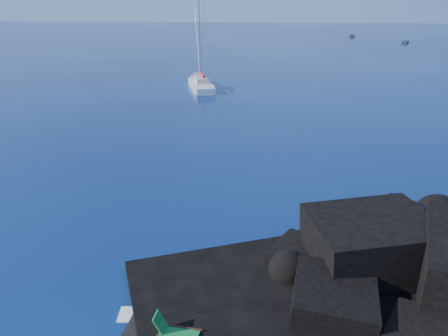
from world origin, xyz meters
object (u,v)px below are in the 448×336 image
object	(u,v)px
sailboat	(201,88)
distant_boat_b	(405,43)
marker_cone	(301,327)
deck_chair	(179,328)
distant_boat_a	(352,37)

from	to	relation	value
sailboat	distant_boat_b	bearing A→B (deg)	38.69
sailboat	distant_boat_b	size ratio (longest dim) A/B	3.17
sailboat	distant_boat_b	world-z (taller)	sailboat
marker_cone	distant_boat_b	world-z (taller)	marker_cone
sailboat	deck_chair	bearing A→B (deg)	-98.97
sailboat	deck_chair	xyz separation A→B (m)	(5.55, -46.19, 0.89)
sailboat	distant_boat_a	distance (m)	89.15
deck_chair	distant_boat_b	bearing A→B (deg)	76.36
deck_chair	distant_boat_b	size ratio (longest dim) A/B	0.39
deck_chair	distant_boat_a	distance (m)	131.54
distant_boat_b	distant_boat_a	bearing A→B (deg)	142.06
deck_chair	distant_boat_a	bearing A→B (deg)	83.32
sailboat	marker_cone	world-z (taller)	sailboat
distant_boat_b	deck_chair	bearing A→B (deg)	-86.34
deck_chair	distant_boat_a	size ratio (longest dim) A/B	0.36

